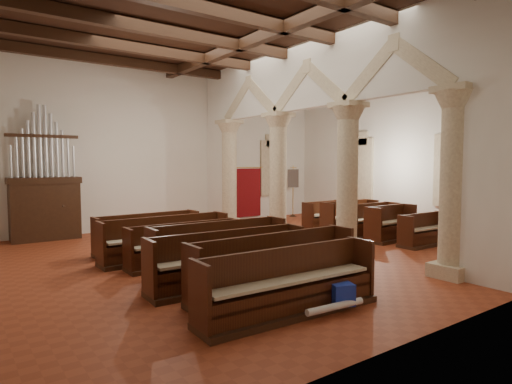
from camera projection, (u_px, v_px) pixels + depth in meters
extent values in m
plane|color=brown|center=(261.00, 252.00, 11.83)|extent=(14.00, 14.00, 0.00)
plane|color=#311B10|center=(261.00, 30.00, 11.41)|extent=(14.00, 14.00, 0.00)
cube|color=white|center=(169.00, 149.00, 16.49)|extent=(14.00, 0.02, 6.00)
cube|color=white|center=(484.00, 129.00, 6.75)|extent=(14.00, 0.02, 6.00)
cube|color=white|center=(414.00, 148.00, 15.68)|extent=(0.02, 12.00, 6.00)
cube|color=beige|center=(451.00, 270.00, 9.21)|extent=(0.75, 0.75, 0.30)
cylinder|color=beige|center=(454.00, 187.00, 9.08)|extent=(0.56, 0.56, 3.30)
cube|color=beige|center=(346.00, 248.00, 11.65)|extent=(0.75, 0.75, 0.30)
cylinder|color=beige|center=(347.00, 182.00, 11.52)|extent=(0.56, 0.56, 3.30)
cube|color=beige|center=(278.00, 233.00, 14.08)|extent=(0.75, 0.75, 0.30)
cylinder|color=beige|center=(278.00, 178.00, 13.96)|extent=(0.56, 0.56, 3.30)
cube|color=beige|center=(230.00, 222.00, 16.52)|extent=(0.75, 0.75, 0.30)
cylinder|color=beige|center=(229.00, 176.00, 16.39)|extent=(0.56, 0.56, 3.30)
cube|color=white|center=(310.00, 75.00, 12.52)|extent=(0.25, 11.90, 1.93)
cube|color=#398069|center=(452.00, 170.00, 14.51)|extent=(0.03, 1.00, 2.20)
cube|color=#398069|center=(361.00, 169.00, 17.75)|extent=(0.03, 1.00, 2.20)
cube|color=#398069|center=(272.00, 168.00, 19.43)|extent=(1.00, 0.03, 2.20)
cube|color=#341E10|center=(45.00, 212.00, 13.62)|extent=(2.00, 0.80, 1.80)
cube|color=#341E10|center=(44.00, 180.00, 13.55)|extent=(2.10, 0.85, 0.20)
cube|color=#3E1F13|center=(66.00, 237.00, 13.92)|extent=(0.52, 0.52, 0.09)
cube|color=#3E1F13|center=(66.00, 223.00, 13.88)|extent=(0.25, 0.25, 0.99)
cube|color=#3E1F13|center=(66.00, 207.00, 13.79)|extent=(0.54, 0.49, 0.17)
cube|color=maroon|center=(245.00, 193.00, 18.59)|extent=(1.60, 0.06, 2.10)
cylinder|color=gold|center=(246.00, 167.00, 18.49)|extent=(1.80, 0.04, 0.04)
cone|color=#341E10|center=(293.00, 215.00, 19.55)|extent=(0.35, 0.35, 0.12)
cylinder|color=gold|center=(293.00, 191.00, 19.47)|extent=(0.04, 0.04, 2.33)
cylinder|color=gold|center=(293.00, 168.00, 19.40)|extent=(0.22, 0.66, 0.03)
cube|color=navy|center=(293.00, 178.00, 19.42)|extent=(0.52, 0.17, 0.82)
cube|color=#161799|center=(342.00, 294.00, 7.13)|extent=(0.44, 0.40, 0.36)
cube|color=navy|center=(292.00, 269.00, 8.80)|extent=(0.36, 0.29, 0.35)
cube|color=navy|center=(246.00, 257.00, 9.97)|extent=(0.33, 0.27, 0.32)
cylinder|color=white|center=(335.00, 306.00, 6.87)|extent=(1.15, 0.20, 0.11)
cylinder|color=white|center=(237.00, 285.00, 8.08)|extent=(0.87, 0.45, 0.09)
cube|color=#341E10|center=(291.00, 311.00, 6.97)|extent=(3.35, 0.82, 0.10)
cube|color=#3A1F0C|center=(293.00, 295.00, 6.90)|extent=(3.19, 0.51, 0.46)
cube|color=#3A1F0C|center=(284.00, 276.00, 7.08)|extent=(3.18, 0.17, 0.98)
cube|color=#3A1F0C|center=(201.00, 297.00, 6.00)|extent=(0.09, 0.62, 0.98)
cube|color=#3A1F0C|center=(358.00, 265.00, 7.89)|extent=(0.09, 0.62, 0.98)
cube|color=#C0AD8E|center=(293.00, 279.00, 6.89)|extent=(3.07, 0.46, 0.05)
cube|color=#341E10|center=(276.00, 292.00, 7.98)|extent=(3.55, 0.78, 0.11)
cube|color=#39160C|center=(278.00, 277.00, 7.92)|extent=(3.39, 0.45, 0.49)
cube|color=#39160C|center=(270.00, 260.00, 8.10)|extent=(3.39, 0.10, 1.03)
cube|color=#39160C|center=(192.00, 276.00, 6.96)|extent=(0.08, 0.65, 1.03)
cube|color=#39160C|center=(341.00, 251.00, 8.97)|extent=(0.08, 0.65, 1.03)
cube|color=#C0AD8E|center=(278.00, 263.00, 7.90)|extent=(3.26, 0.41, 0.05)
cube|color=#341E10|center=(230.00, 284.00, 8.52)|extent=(3.37, 0.86, 0.11)
cube|color=#471C0F|center=(231.00, 270.00, 8.46)|extent=(3.21, 0.54, 0.48)
cube|color=#471C0F|center=(224.00, 255.00, 8.64)|extent=(3.20, 0.19, 1.00)
cube|color=#471C0F|center=(150.00, 268.00, 7.55)|extent=(0.10, 0.64, 1.00)
cube|color=#471C0F|center=(292.00, 247.00, 9.45)|extent=(0.10, 0.64, 1.00)
cube|color=#C0AD8E|center=(231.00, 257.00, 8.44)|extent=(3.08, 0.49, 0.05)
cube|color=#341E10|center=(220.00, 271.00, 9.55)|extent=(3.24, 0.81, 0.11)
cube|color=#431F0E|center=(221.00, 258.00, 9.49)|extent=(3.09, 0.48, 0.49)
cube|color=#431F0E|center=(216.00, 244.00, 9.67)|extent=(3.08, 0.12, 1.04)
cube|color=#431F0E|center=(152.00, 254.00, 8.61)|extent=(0.09, 0.66, 1.04)
cube|color=#431F0E|center=(275.00, 238.00, 10.45)|extent=(0.09, 0.66, 1.04)
cube|color=#C0AD8E|center=(221.00, 246.00, 9.47)|extent=(2.96, 0.44, 0.05)
cube|color=#341E10|center=(186.00, 263.00, 10.34)|extent=(2.90, 0.70, 0.10)
cube|color=#3C160C|center=(187.00, 252.00, 10.28)|extent=(2.75, 0.41, 0.43)
cube|color=#3C160C|center=(183.00, 241.00, 10.45)|extent=(2.75, 0.09, 0.92)
cube|color=#3C160C|center=(128.00, 249.00, 9.50)|extent=(0.07, 0.58, 0.92)
cube|color=#3C160C|center=(235.00, 236.00, 11.14)|extent=(0.07, 0.58, 0.92)
cube|color=#C0AD8E|center=(187.00, 242.00, 10.27)|extent=(2.64, 0.37, 0.05)
cube|color=#341E10|center=(167.00, 257.00, 10.93)|extent=(3.39, 0.83, 0.10)
cube|color=#42240E|center=(167.00, 246.00, 10.86)|extent=(3.23, 0.51, 0.47)
cube|color=#42240E|center=(163.00, 235.00, 11.04)|extent=(3.22, 0.17, 0.99)
cube|color=#42240E|center=(100.00, 243.00, 9.95)|extent=(0.09, 0.63, 0.99)
cube|color=#42240E|center=(222.00, 230.00, 11.86)|extent=(0.09, 0.63, 0.99)
cube|color=#C0AD8E|center=(167.00, 236.00, 10.85)|extent=(3.10, 0.47, 0.05)
cube|color=#341E10|center=(149.00, 250.00, 11.81)|extent=(2.93, 0.83, 0.10)
cube|color=#421F0E|center=(149.00, 240.00, 11.75)|extent=(2.77, 0.52, 0.46)
cube|color=#421F0E|center=(146.00, 230.00, 11.92)|extent=(2.76, 0.18, 0.96)
cube|color=#421F0E|center=(95.00, 236.00, 10.97)|extent=(0.10, 0.61, 0.96)
cube|color=#421F0E|center=(194.00, 227.00, 12.61)|extent=(0.10, 0.61, 0.96)
cube|color=#C0AD8E|center=(149.00, 231.00, 11.73)|extent=(2.66, 0.47, 0.05)
cube|color=#341E10|center=(425.00, 244.00, 12.72)|extent=(1.91, 0.69, 0.09)
cube|color=#40200D|center=(427.00, 236.00, 12.66)|extent=(1.75, 0.41, 0.41)
cube|color=#40200D|center=(421.00, 227.00, 12.82)|extent=(1.74, 0.11, 0.87)
cube|color=#40200D|center=(406.00, 231.00, 12.17)|extent=(0.08, 0.55, 0.87)
cube|color=#40200D|center=(442.00, 225.00, 13.22)|extent=(0.08, 0.55, 0.87)
cube|color=#C0AD8E|center=(427.00, 228.00, 12.65)|extent=(1.68, 0.37, 0.05)
cube|color=#341E10|center=(391.00, 239.00, 13.50)|extent=(1.93, 0.82, 0.11)
cube|color=#3D160D|center=(393.00, 230.00, 13.44)|extent=(1.76, 0.49, 0.48)
cube|color=#3D160D|center=(386.00, 221.00, 13.62)|extent=(1.75, 0.14, 1.01)
cube|color=#3D160D|center=(372.00, 224.00, 12.95)|extent=(0.10, 0.64, 1.01)
cube|color=#3D160D|center=(408.00, 219.00, 14.01)|extent=(0.10, 0.64, 1.01)
cube|color=#C0AD8E|center=(393.00, 222.00, 13.42)|extent=(1.69, 0.45, 0.05)
cube|color=#341E10|center=(372.00, 234.00, 14.40)|extent=(2.21, 0.73, 0.10)
cube|color=#44270E|center=(373.00, 226.00, 14.33)|extent=(2.06, 0.41, 0.47)
cube|color=#44270E|center=(368.00, 218.00, 14.51)|extent=(2.06, 0.07, 0.98)
cube|color=#44270E|center=(350.00, 221.00, 13.75)|extent=(0.07, 0.62, 0.98)
cube|color=#44270E|center=(392.00, 216.00, 15.00)|extent=(0.07, 0.62, 0.98)
cube|color=#C0AD8E|center=(373.00, 218.00, 14.32)|extent=(1.98, 0.37, 0.05)
cube|color=#341E10|center=(350.00, 232.00, 14.81)|extent=(2.27, 0.77, 0.11)
cube|color=#39160C|center=(351.00, 224.00, 14.75)|extent=(2.12, 0.44, 0.49)
cube|color=#39160C|center=(346.00, 215.00, 14.93)|extent=(2.12, 0.08, 1.03)
cube|color=#39160C|center=(327.00, 218.00, 14.16)|extent=(0.08, 0.65, 1.03)
cube|color=#39160C|center=(371.00, 214.00, 15.43)|extent=(0.08, 0.65, 1.03)
cube|color=#C0AD8E|center=(351.00, 216.00, 14.73)|extent=(2.04, 0.40, 0.05)
cube|color=#341E10|center=(325.00, 228.00, 15.84)|extent=(1.78, 0.72, 0.10)
cube|color=#42250E|center=(326.00, 221.00, 15.78)|extent=(1.63, 0.42, 0.44)
cube|color=#42250E|center=(322.00, 214.00, 15.95)|extent=(1.62, 0.10, 0.93)
cube|color=#42250E|center=(308.00, 216.00, 15.33)|extent=(0.08, 0.59, 0.93)
cube|color=#42250E|center=(341.00, 212.00, 16.31)|extent=(0.08, 0.59, 0.93)
cube|color=#C0AD8E|center=(326.00, 214.00, 15.76)|extent=(1.56, 0.38, 0.05)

